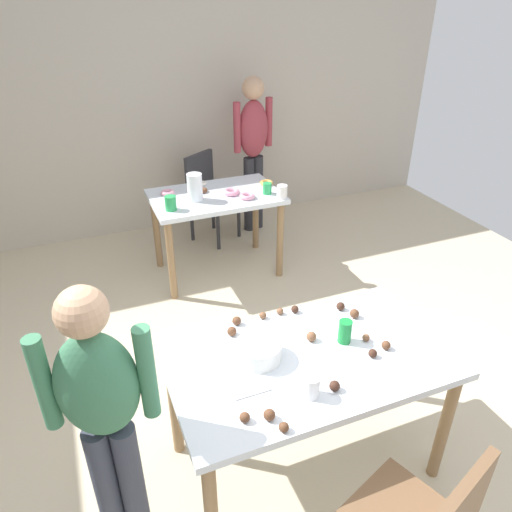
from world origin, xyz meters
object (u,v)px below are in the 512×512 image
at_px(soda_can, 345,331).
at_px(dining_table_far, 216,207).
at_px(chair_far_table, 208,192).
at_px(mixing_bowl, 259,351).
at_px(pitcher_far, 195,187).
at_px(dining_table_near, 309,371).
at_px(person_girl_near, 103,409).
at_px(person_adult_far, 253,142).

bearing_deg(soda_can, dining_table_far, 90.19).
xyz_separation_m(chair_far_table, mixing_bowl, (-0.57, -2.73, 0.30)).
height_order(chair_far_table, pitcher_far, pitcher_far).
bearing_deg(chair_far_table, pitcher_far, -113.44).
distance_m(dining_table_near, person_girl_near, 0.97).
bearing_deg(person_girl_near, mixing_bowl, 10.45).
relative_size(soda_can, pitcher_far, 0.54).
relative_size(dining_table_far, pitcher_far, 4.82).
xyz_separation_m(person_girl_near, person_adult_far, (1.79, 2.88, 0.11)).
height_order(dining_table_near, soda_can, soda_can).
bearing_deg(mixing_bowl, dining_table_far, 77.95).
relative_size(chair_far_table, person_adult_far, 0.56).
distance_m(person_girl_near, pitcher_far, 2.33).
height_order(dining_table_far, person_girl_near, person_girl_near).
height_order(dining_table_near, mixing_bowl, mixing_bowl).
bearing_deg(person_girl_near, dining_table_near, 3.08).
bearing_deg(soda_can, chair_far_table, 87.35).
height_order(person_girl_near, person_adult_far, person_adult_far).
bearing_deg(dining_table_far, pitcher_far, -163.20).
xyz_separation_m(dining_table_near, chair_far_table, (0.34, 2.81, -0.16)).
relative_size(person_adult_far, soda_can, 12.82).
height_order(chair_far_table, mixing_bowl, chair_far_table).
height_order(mixing_bowl, pitcher_far, pitcher_far).
bearing_deg(pitcher_far, person_adult_far, 43.09).
relative_size(dining_table_near, chair_far_table, 1.55).
xyz_separation_m(chair_far_table, person_adult_far, (0.49, 0.02, 0.44)).
distance_m(dining_table_near, dining_table_far, 2.13).
height_order(dining_table_far, chair_far_table, chair_far_table).
bearing_deg(chair_far_table, soda_can, -92.65).
distance_m(dining_table_near, chair_far_table, 2.83).
bearing_deg(mixing_bowl, pitcher_far, 82.92).
bearing_deg(dining_table_near, chair_far_table, 83.12).
bearing_deg(soda_can, pitcher_far, 95.54).
distance_m(dining_table_far, mixing_bowl, 2.09).
xyz_separation_m(dining_table_far, pitcher_far, (-0.19, -0.06, 0.23)).
height_order(chair_far_table, person_girl_near, person_girl_near).
bearing_deg(dining_table_far, chair_far_table, 78.93).
bearing_deg(pitcher_far, dining_table_far, 16.80).
bearing_deg(chair_far_table, person_adult_far, 1.87).
xyz_separation_m(dining_table_far, mixing_bowl, (-0.43, -2.04, 0.16)).
bearing_deg(mixing_bowl, person_girl_near, -169.55).
relative_size(dining_table_far, person_girl_near, 0.77).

